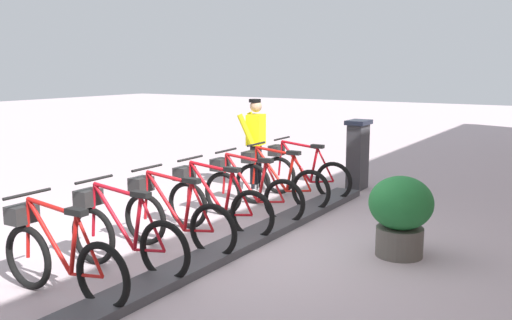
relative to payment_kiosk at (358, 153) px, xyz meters
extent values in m
plane|color=#C0ABB1|center=(-0.05, 3.93, -0.67)|extent=(60.00, 60.00, 0.00)
cube|color=#47474C|center=(-0.05, 3.93, -0.62)|extent=(0.44, 6.79, 0.10)
cube|color=#38383D|center=(0.00, 0.00, -0.07)|extent=(0.28, 0.44, 1.20)
cube|color=#194C8C|center=(0.15, 0.00, 0.28)|extent=(0.03, 0.30, 0.40)
cube|color=black|center=(0.00, 0.00, 0.57)|extent=(0.36, 0.52, 0.08)
torus|color=black|center=(-0.03, 1.12, -0.33)|extent=(0.67, 0.08, 0.67)
torus|color=black|center=(1.02, 1.14, -0.33)|extent=(0.67, 0.08, 0.67)
cylinder|color=red|center=(0.68, 1.14, -0.05)|extent=(0.60, 0.06, 0.70)
cylinder|color=red|center=(0.34, 1.13, -0.09)|extent=(0.16, 0.05, 0.61)
cylinder|color=red|center=(0.62, 1.13, 0.25)|extent=(0.69, 0.06, 0.11)
cylinder|color=red|center=(0.18, 1.13, -0.36)|extent=(0.43, 0.04, 0.09)
cylinder|color=red|center=(0.12, 1.13, -0.06)|extent=(0.33, 0.04, 0.56)
cylinder|color=red|center=(0.99, 1.14, -0.02)|extent=(0.10, 0.04, 0.62)
cube|color=black|center=(0.28, 1.13, 0.24)|extent=(0.22, 0.10, 0.06)
cylinder|color=black|center=(0.96, 1.14, 0.33)|extent=(0.04, 0.54, 0.03)
cube|color=#2D2D2D|center=(1.07, 1.14, 0.11)|extent=(0.21, 0.28, 0.18)
torus|color=black|center=(-0.03, 1.98, -0.33)|extent=(0.67, 0.08, 0.67)
torus|color=black|center=(1.02, 2.00, -0.33)|extent=(0.67, 0.08, 0.67)
cylinder|color=red|center=(0.68, 1.99, -0.05)|extent=(0.60, 0.06, 0.70)
cylinder|color=red|center=(0.34, 1.98, -0.09)|extent=(0.16, 0.05, 0.61)
cylinder|color=red|center=(0.62, 1.99, 0.25)|extent=(0.69, 0.06, 0.11)
cylinder|color=red|center=(0.18, 1.98, -0.36)|extent=(0.43, 0.04, 0.09)
cylinder|color=red|center=(0.12, 1.98, -0.06)|extent=(0.33, 0.04, 0.56)
cylinder|color=red|center=(0.99, 2.00, -0.02)|extent=(0.10, 0.04, 0.62)
cube|color=black|center=(0.28, 1.98, 0.24)|extent=(0.22, 0.10, 0.06)
cylinder|color=black|center=(0.96, 2.00, 0.33)|extent=(0.04, 0.54, 0.03)
cube|color=#2D2D2D|center=(1.07, 2.00, 0.11)|extent=(0.21, 0.28, 0.18)
torus|color=black|center=(-0.03, 2.83, -0.33)|extent=(0.67, 0.08, 0.67)
torus|color=black|center=(1.02, 2.85, -0.33)|extent=(0.67, 0.08, 0.67)
cylinder|color=red|center=(0.68, 2.85, -0.05)|extent=(0.60, 0.06, 0.70)
cylinder|color=red|center=(0.34, 2.84, -0.09)|extent=(0.16, 0.05, 0.61)
cylinder|color=red|center=(0.62, 2.85, 0.25)|extent=(0.69, 0.06, 0.11)
cylinder|color=red|center=(0.18, 2.84, -0.36)|extent=(0.43, 0.04, 0.09)
cylinder|color=red|center=(0.12, 2.84, -0.06)|extent=(0.33, 0.04, 0.56)
cylinder|color=red|center=(0.99, 2.85, -0.02)|extent=(0.10, 0.04, 0.62)
cube|color=black|center=(0.28, 2.84, 0.24)|extent=(0.22, 0.10, 0.06)
cylinder|color=black|center=(0.96, 2.85, 0.33)|extent=(0.04, 0.54, 0.03)
cube|color=#2D2D2D|center=(1.07, 2.85, 0.11)|extent=(0.21, 0.28, 0.18)
torus|color=black|center=(-0.03, 3.69, -0.33)|extent=(0.67, 0.08, 0.67)
torus|color=black|center=(1.02, 3.71, -0.33)|extent=(0.67, 0.08, 0.67)
cylinder|color=red|center=(0.68, 3.70, -0.05)|extent=(0.60, 0.06, 0.70)
cylinder|color=red|center=(0.34, 3.70, -0.09)|extent=(0.16, 0.05, 0.61)
cylinder|color=red|center=(0.62, 3.70, 0.25)|extent=(0.69, 0.06, 0.11)
cylinder|color=red|center=(0.18, 3.69, -0.36)|extent=(0.43, 0.04, 0.09)
cylinder|color=red|center=(0.12, 3.69, -0.06)|extent=(0.33, 0.04, 0.56)
cylinder|color=red|center=(0.99, 3.71, -0.02)|extent=(0.10, 0.04, 0.62)
cube|color=black|center=(0.28, 3.69, 0.24)|extent=(0.22, 0.10, 0.06)
cylinder|color=black|center=(0.96, 3.71, 0.33)|extent=(0.04, 0.54, 0.03)
cube|color=#2D2D2D|center=(1.07, 3.71, 0.11)|extent=(0.21, 0.28, 0.18)
torus|color=black|center=(-0.03, 4.54, -0.33)|extent=(0.67, 0.08, 0.67)
torus|color=black|center=(1.02, 4.56, -0.33)|extent=(0.67, 0.08, 0.67)
cylinder|color=red|center=(0.68, 4.56, -0.05)|extent=(0.60, 0.06, 0.70)
cylinder|color=red|center=(0.34, 4.55, -0.09)|extent=(0.16, 0.05, 0.61)
cylinder|color=red|center=(0.62, 4.56, 0.25)|extent=(0.69, 0.06, 0.11)
cylinder|color=red|center=(0.18, 4.55, -0.36)|extent=(0.43, 0.04, 0.09)
cylinder|color=red|center=(0.12, 4.55, -0.06)|extent=(0.33, 0.04, 0.56)
cylinder|color=red|center=(0.99, 4.56, -0.02)|extent=(0.10, 0.04, 0.62)
cube|color=black|center=(0.28, 4.55, 0.24)|extent=(0.22, 0.10, 0.06)
cylinder|color=black|center=(0.96, 4.56, 0.33)|extent=(0.04, 0.54, 0.03)
cube|color=#2D2D2D|center=(1.07, 4.57, 0.11)|extent=(0.21, 0.28, 0.18)
torus|color=black|center=(-0.03, 5.40, -0.33)|extent=(0.67, 0.08, 0.67)
torus|color=black|center=(1.02, 5.42, -0.33)|extent=(0.67, 0.08, 0.67)
cylinder|color=red|center=(0.68, 5.41, -0.05)|extent=(0.60, 0.06, 0.70)
cylinder|color=red|center=(0.34, 5.41, -0.09)|extent=(0.16, 0.05, 0.61)
cylinder|color=red|center=(0.62, 5.41, 0.25)|extent=(0.69, 0.06, 0.11)
cylinder|color=red|center=(0.18, 5.40, -0.36)|extent=(0.43, 0.04, 0.09)
cylinder|color=red|center=(0.12, 5.40, -0.06)|extent=(0.33, 0.04, 0.56)
cylinder|color=red|center=(0.99, 5.42, -0.02)|extent=(0.10, 0.04, 0.62)
cube|color=black|center=(0.28, 5.41, 0.24)|extent=(0.22, 0.10, 0.06)
cylinder|color=black|center=(0.96, 5.42, 0.33)|extent=(0.04, 0.54, 0.03)
cube|color=#2D2D2D|center=(1.07, 5.42, 0.11)|extent=(0.21, 0.28, 0.18)
torus|color=black|center=(-0.03, 6.25, -0.33)|extent=(0.67, 0.08, 0.67)
torus|color=black|center=(1.02, 6.27, -0.33)|extent=(0.67, 0.08, 0.67)
cylinder|color=red|center=(0.68, 6.27, -0.05)|extent=(0.60, 0.06, 0.70)
cylinder|color=red|center=(0.34, 6.26, -0.09)|extent=(0.16, 0.05, 0.61)
cylinder|color=red|center=(0.62, 6.27, 0.25)|extent=(0.69, 0.06, 0.11)
cylinder|color=red|center=(0.18, 6.26, -0.36)|extent=(0.43, 0.04, 0.09)
cylinder|color=red|center=(0.12, 6.26, -0.06)|extent=(0.33, 0.04, 0.56)
cylinder|color=red|center=(0.99, 6.27, -0.02)|extent=(0.10, 0.04, 0.62)
cube|color=black|center=(0.28, 6.26, 0.24)|extent=(0.22, 0.10, 0.06)
cylinder|color=black|center=(0.96, 6.27, 0.33)|extent=(0.04, 0.54, 0.03)
cube|color=#2D2D2D|center=(1.07, 6.28, 0.11)|extent=(0.21, 0.28, 0.18)
cube|color=white|center=(1.65, 1.08, -0.62)|extent=(0.28, 0.16, 0.10)
cube|color=white|center=(1.58, 0.84, -0.62)|extent=(0.28, 0.16, 0.10)
cylinder|color=black|center=(1.59, 1.05, -0.24)|extent=(0.15, 0.15, 0.82)
cylinder|color=black|center=(1.64, 0.86, -0.24)|extent=(0.15, 0.15, 0.82)
cube|color=yellow|center=(1.62, 0.96, 0.43)|extent=(0.34, 0.45, 0.56)
cylinder|color=yellow|center=(1.66, 1.23, 0.46)|extent=(0.35, 0.17, 0.57)
cylinder|color=yellow|center=(1.77, 0.72, 0.46)|extent=(0.35, 0.17, 0.57)
sphere|color=tan|center=(1.62, 0.96, 0.86)|extent=(0.22, 0.22, 0.22)
cylinder|color=black|center=(1.64, 0.96, 0.96)|extent=(0.22, 0.22, 0.06)
cylinder|color=#59544C|center=(-1.86, 3.28, -0.49)|extent=(0.56, 0.56, 0.35)
ellipsoid|color=#227534|center=(-1.86, 3.28, -0.02)|extent=(0.76, 0.76, 0.64)
camera|label=1|loc=(-3.82, 9.67, 1.57)|focal=39.39mm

